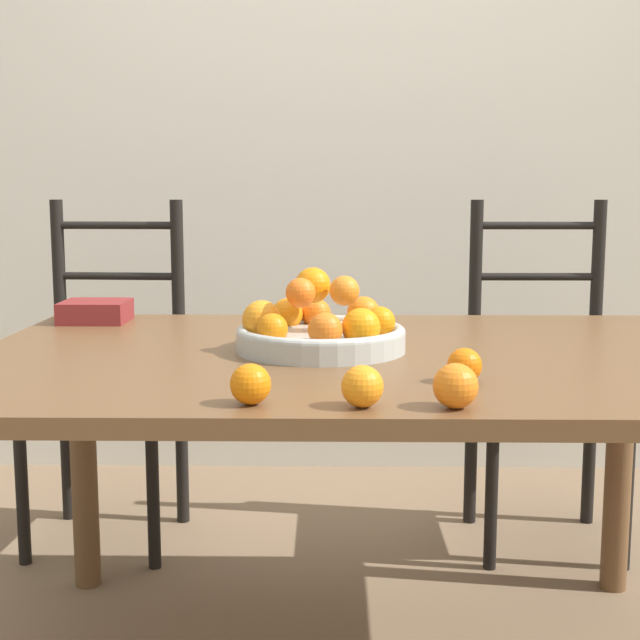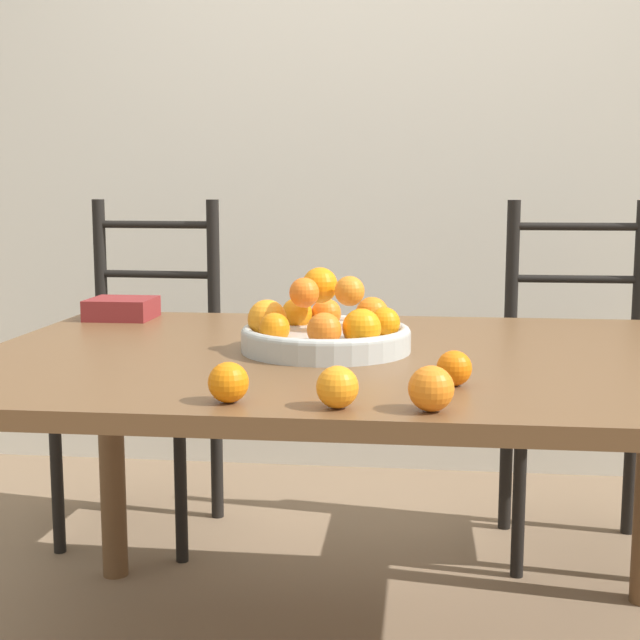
{
  "view_description": "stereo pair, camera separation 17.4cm",
  "coord_description": "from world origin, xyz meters",
  "px_view_note": "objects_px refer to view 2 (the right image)",
  "views": [
    {
      "loc": [
        -0.04,
        -1.82,
        1.07
      ],
      "look_at": [
        -0.07,
        -0.1,
        0.81
      ],
      "focal_mm": 50.0,
      "sensor_mm": 36.0,
      "label": 1
    },
    {
      "loc": [
        0.13,
        -1.81,
        1.07
      ],
      "look_at": [
        -0.07,
        -0.1,
        0.81
      ],
      "focal_mm": 50.0,
      "sensor_mm": 36.0,
      "label": 2
    }
  ],
  "objects_px": {
    "orange_loose_0": "(335,387)",
    "chair_right": "(579,389)",
    "orange_loose_2": "(228,382)",
    "book_stack": "(122,309)",
    "fruit_bowl": "(325,330)",
    "orange_loose_3": "(454,368)",
    "orange_loose_1": "(431,389)",
    "chair_left": "(144,378)"
  },
  "relations": [
    {
      "from": "orange_loose_0",
      "to": "chair_right",
      "type": "height_order",
      "value": "chair_right"
    },
    {
      "from": "orange_loose_0",
      "to": "orange_loose_2",
      "type": "bearing_deg",
      "value": 174.81
    },
    {
      "from": "book_stack",
      "to": "chair_right",
      "type": "bearing_deg",
      "value": 17.98
    },
    {
      "from": "fruit_bowl",
      "to": "orange_loose_3",
      "type": "distance_m",
      "value": 0.4
    },
    {
      "from": "orange_loose_1",
      "to": "book_stack",
      "type": "xyz_separation_m",
      "value": [
        -0.79,
        0.89,
        -0.01
      ]
    },
    {
      "from": "fruit_bowl",
      "to": "book_stack",
      "type": "bearing_deg",
      "value": 145.2
    },
    {
      "from": "chair_right",
      "to": "orange_loose_3",
      "type": "bearing_deg",
      "value": -110.54
    },
    {
      "from": "fruit_bowl",
      "to": "orange_loose_2",
      "type": "bearing_deg",
      "value": -102.26
    },
    {
      "from": "orange_loose_0",
      "to": "orange_loose_2",
      "type": "xyz_separation_m",
      "value": [
        -0.17,
        0.02,
        -0.0
      ]
    },
    {
      "from": "orange_loose_0",
      "to": "chair_right",
      "type": "xyz_separation_m",
      "value": [
        0.59,
        1.29,
        -0.28
      ]
    },
    {
      "from": "chair_left",
      "to": "book_stack",
      "type": "height_order",
      "value": "chair_left"
    },
    {
      "from": "orange_loose_1",
      "to": "orange_loose_2",
      "type": "height_order",
      "value": "orange_loose_1"
    },
    {
      "from": "orange_loose_1",
      "to": "orange_loose_3",
      "type": "distance_m",
      "value": 0.19
    },
    {
      "from": "orange_loose_0",
      "to": "book_stack",
      "type": "xyz_separation_m",
      "value": [
        -0.65,
        0.89,
        -0.01
      ]
    },
    {
      "from": "orange_loose_2",
      "to": "chair_right",
      "type": "relative_size",
      "value": 0.06
    },
    {
      "from": "chair_right",
      "to": "chair_left",
      "type": "bearing_deg",
      "value": 179.52
    },
    {
      "from": "orange_loose_0",
      "to": "orange_loose_3",
      "type": "height_order",
      "value": "orange_loose_0"
    },
    {
      "from": "orange_loose_1",
      "to": "book_stack",
      "type": "distance_m",
      "value": 1.19
    },
    {
      "from": "orange_loose_2",
      "to": "book_stack",
      "type": "relative_size",
      "value": 0.4
    },
    {
      "from": "fruit_bowl",
      "to": "chair_right",
      "type": "xyz_separation_m",
      "value": [
        0.66,
        0.8,
        -0.29
      ]
    },
    {
      "from": "book_stack",
      "to": "orange_loose_1",
      "type": "bearing_deg",
      "value": -48.27
    },
    {
      "from": "orange_loose_1",
      "to": "chair_left",
      "type": "distance_m",
      "value": 1.59
    },
    {
      "from": "orange_loose_2",
      "to": "orange_loose_3",
      "type": "xyz_separation_m",
      "value": [
        0.36,
        0.17,
        -0.0
      ]
    },
    {
      "from": "orange_loose_0",
      "to": "orange_loose_3",
      "type": "relative_size",
      "value": 1.08
    },
    {
      "from": "fruit_bowl",
      "to": "book_stack",
      "type": "distance_m",
      "value": 0.7
    },
    {
      "from": "chair_left",
      "to": "orange_loose_1",
      "type": "bearing_deg",
      "value": -52.66
    },
    {
      "from": "orange_loose_0",
      "to": "book_stack",
      "type": "bearing_deg",
      "value": 126.13
    },
    {
      "from": "orange_loose_1",
      "to": "orange_loose_3",
      "type": "height_order",
      "value": "orange_loose_1"
    },
    {
      "from": "orange_loose_3",
      "to": "orange_loose_1",
      "type": "bearing_deg",
      "value": -102.38
    },
    {
      "from": "orange_loose_1",
      "to": "chair_left",
      "type": "relative_size",
      "value": 0.07
    },
    {
      "from": "fruit_bowl",
      "to": "chair_right",
      "type": "height_order",
      "value": "chair_right"
    },
    {
      "from": "orange_loose_0",
      "to": "orange_loose_1",
      "type": "bearing_deg",
      "value": -1.54
    },
    {
      "from": "fruit_bowl",
      "to": "orange_loose_1",
      "type": "xyz_separation_m",
      "value": [
        0.22,
        -0.49,
        -0.01
      ]
    },
    {
      "from": "orange_loose_2",
      "to": "chair_left",
      "type": "height_order",
      "value": "chair_left"
    },
    {
      "from": "fruit_bowl",
      "to": "orange_loose_3",
      "type": "relative_size",
      "value": 5.76
    },
    {
      "from": "orange_loose_2",
      "to": "orange_loose_3",
      "type": "relative_size",
      "value": 1.06
    },
    {
      "from": "orange_loose_1",
      "to": "book_stack",
      "type": "height_order",
      "value": "orange_loose_1"
    },
    {
      "from": "orange_loose_3",
      "to": "book_stack",
      "type": "distance_m",
      "value": 1.09
    },
    {
      "from": "chair_left",
      "to": "chair_right",
      "type": "xyz_separation_m",
      "value": [
        1.32,
        0.0,
        0.0
      ]
    },
    {
      "from": "fruit_bowl",
      "to": "orange_loose_1",
      "type": "bearing_deg",
      "value": -66.14
    },
    {
      "from": "fruit_bowl",
      "to": "chair_left",
      "type": "relative_size",
      "value": 0.34
    },
    {
      "from": "orange_loose_3",
      "to": "book_stack",
      "type": "relative_size",
      "value": 0.37
    }
  ]
}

